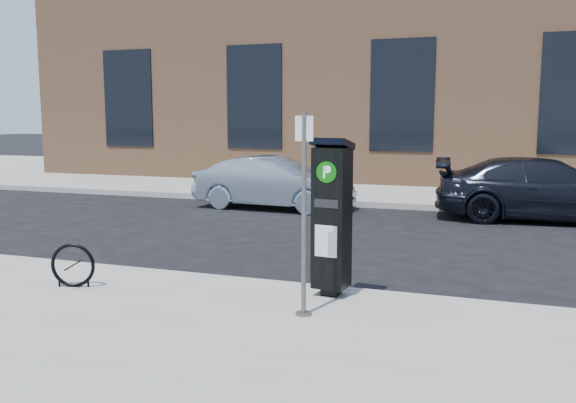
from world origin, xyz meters
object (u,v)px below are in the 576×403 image
at_px(parking_kiosk, 332,215).
at_px(bike_rack, 73,266).
at_px(sign_pole, 304,216).
at_px(car_dark, 546,190).
at_px(car_silver, 274,183).

xyz_separation_m(parking_kiosk, bike_rack, (-3.25, -0.76, -0.72)).
xyz_separation_m(sign_pole, car_dark, (3.00, 8.57, -0.56)).
distance_m(sign_pole, bike_rack, 3.27).
bearing_deg(parking_kiosk, car_dark, 76.10).
distance_m(sign_pole, car_silver, 8.92).
height_order(sign_pole, car_silver, sign_pole).
xyz_separation_m(sign_pole, bike_rack, (-3.17, 0.09, -0.83)).
bearing_deg(car_dark, bike_rack, 139.40).
xyz_separation_m(sign_pole, car_silver, (-3.45, 8.21, -0.60)).
distance_m(bike_rack, car_dark, 10.49).
height_order(parking_kiosk, sign_pole, sign_pole).
xyz_separation_m(parking_kiosk, car_silver, (-3.53, 7.36, -0.48)).
bearing_deg(car_dark, parking_kiosk, 154.70).
height_order(parking_kiosk, car_dark, parking_kiosk).
bearing_deg(sign_pole, bike_rack, 174.60).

